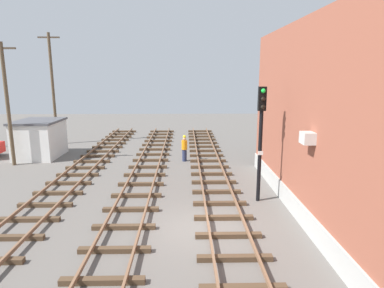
% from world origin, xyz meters
% --- Properties ---
extents(ground_plane, '(80.00, 80.00, 0.00)m').
position_xyz_m(ground_plane, '(0.00, 0.00, 0.00)').
color(ground_plane, '#605B56').
extents(track_near_building, '(2.50, 47.24, 0.32)m').
position_xyz_m(track_near_building, '(1.00, 0.00, 0.13)').
color(track_near_building, '#4C3826').
rests_on(track_near_building, ground).
extents(track_centre, '(2.50, 47.24, 0.32)m').
position_xyz_m(track_centre, '(-3.05, -0.00, 0.13)').
color(track_centre, '#4C3826').
rests_on(track_centre, ground).
extents(track_far, '(2.50, 47.24, 0.32)m').
position_xyz_m(track_far, '(-7.11, 0.00, 0.13)').
color(track_far, '#4C3826').
rests_on(track_far, ground).
extents(signal_mast, '(0.36, 0.40, 5.48)m').
position_xyz_m(signal_mast, '(2.92, 2.91, 3.43)').
color(signal_mast, black).
rests_on(signal_mast, ground).
extents(brick_building, '(7.26, 14.55, 8.26)m').
position_xyz_m(brick_building, '(7.53, 1.84, 4.13)').
color(brick_building, '#99513D').
rests_on(brick_building, ground).
extents(control_hut, '(3.00, 3.80, 2.76)m').
position_xyz_m(control_hut, '(-11.39, 12.06, 1.39)').
color(control_hut, silver).
rests_on(control_hut, ground).
extents(utility_pole_near, '(1.80, 0.24, 8.06)m').
position_xyz_m(utility_pole_near, '(-12.23, 9.76, 4.22)').
color(utility_pole_near, brown).
rests_on(utility_pole_near, ground).
extents(utility_pole_far, '(1.80, 0.24, 9.47)m').
position_xyz_m(utility_pole_far, '(-11.93, 16.76, 4.93)').
color(utility_pole_far, brown).
rests_on(utility_pole_far, ground).
extents(track_worker_foreground, '(0.40, 0.40, 1.87)m').
position_xyz_m(track_worker_foreground, '(-0.65, 10.56, 0.93)').
color(track_worker_foreground, '#262D4C').
rests_on(track_worker_foreground, ground).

